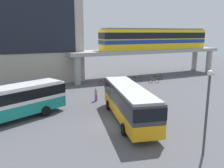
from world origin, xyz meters
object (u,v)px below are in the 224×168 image
Objects in this scene: train at (155,39)px; bicycle_red at (105,83)px; bicycle_black at (158,78)px; pedestrian_at_kerb at (110,84)px; pedestrian_by_bike_rack at (96,95)px; bicycle_blue at (137,79)px; bicycle_orange at (154,81)px; bus_main at (129,100)px; bus_secondary at (8,101)px.

train is 12.55× the size of bicycle_red.
pedestrian_at_kerb is at bearing -162.76° from bicycle_black.
bicycle_black is 16.33m from pedestrian_by_bike_rack.
pedestrian_by_bike_rack reaches higher than bicycle_blue.
bicycle_red is at bearing 81.49° from pedestrian_at_kerb.
bicycle_red is at bearing 168.00° from bicycle_orange.
bus_main is 6.82× the size of bicycle_blue.
bus_secondary is at bearing -163.34° from pedestrian_by_bike_rack.
bus_main is 12.15m from pedestrian_at_kerb.
bus_main is 15.27m from bicycle_red.
pedestrian_at_kerb is (-6.86, -4.00, 0.49)m from bicycle_blue.
bicycle_orange and bicycle_blue have the same top height.
bus_secondary is 6.93× the size of pedestrian_by_bike_rack.
train is at bearing 54.99° from bicycle_orange.
bus_main and bus_secondary have the same top height.
bicycle_black is (24.14, 10.51, -1.63)m from bus_secondary.
bicycle_black is at bearing 27.79° from pedestrian_by_bike_rack.
bicycle_orange is 3.08m from bicycle_blue.
bus_main is at bearing -106.34° from pedestrian_at_kerb.
pedestrian_at_kerb reaches higher than bicycle_blue.
pedestrian_by_bike_rack is at bearing -131.42° from pedestrian_at_kerb.
bicycle_orange is at bearing 47.59° from bus_main.
pedestrian_by_bike_rack is (-16.65, -11.95, -6.19)m from train.
bicycle_black and bicycle_blue have the same top height.
pedestrian_at_kerb reaches higher than pedestrian_by_bike_rack.
train reaches higher than bicycle_black.
bicycle_red is 8.17m from bicycle_orange.
bus_main is 1.02× the size of bus_secondary.
bicycle_black is (14.04, 14.91, -1.63)m from bus_main.
pedestrian_by_bike_rack is at bearing -120.01° from bicycle_red.
train is 8.18m from bicycle_black.
bicycle_red is 1.03× the size of bicycle_orange.
train is 1.93× the size of bus_main.
bicycle_red and bicycle_black have the same top height.
bus_main is 18.76m from bicycle_blue.
bicycle_orange is at bearing 9.21° from pedestrian_at_kerb.
bicycle_blue is 0.92× the size of pedestrian_at_kerb.
bicycle_orange is (11.86, 12.98, -1.63)m from bus_main.
bus_secondary reaches higher than pedestrian_by_bike_rack.
bicycle_blue is 1.03× the size of pedestrian_by_bike_rack.
train reaches higher than bicycle_red.
bus_main is 6.71× the size of bicycle_orange.
bicycle_red is at bearing -159.74° from train.
bicycle_red is (-12.39, -4.57, -6.58)m from train.
bus_secondary is 17.41m from bicycle_red.
pedestrian_by_bike_rack is (-12.25, -5.68, 0.39)m from bicycle_orange.
bus_main is at bearing -130.17° from train.
bicycle_black is at bearing 46.72° from bus_main.
train is at bearing 63.05° from bicycle_black.
bicycle_red is (3.86, 14.68, -1.63)m from bus_main.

